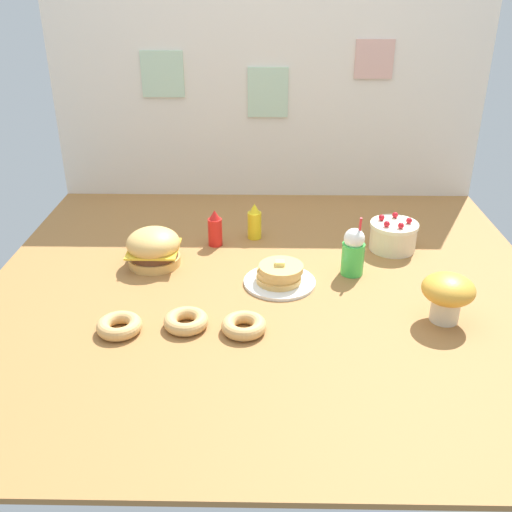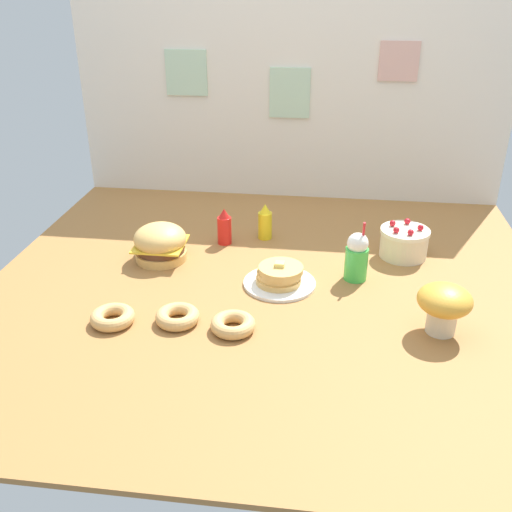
{
  "view_description": "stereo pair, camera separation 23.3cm",
  "coord_description": "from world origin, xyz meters",
  "px_view_note": "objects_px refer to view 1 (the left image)",
  "views": [
    {
      "loc": [
        -0.01,
        -2.07,
        1.17
      ],
      "look_at": [
        -0.04,
        0.02,
        0.13
      ],
      "focal_mm": 40.7,
      "sensor_mm": 36.0,
      "label": 1
    },
    {
      "loc": [
        0.22,
        -2.06,
        1.17
      ],
      "look_at": [
        -0.04,
        0.02,
        0.13
      ],
      "focal_mm": 40.7,
      "sensor_mm": 36.0,
      "label": 2
    }
  ],
  "objects_px": {
    "cream_soda_cup": "(353,252)",
    "donut_vanilla": "(244,325)",
    "layer_cake": "(393,236)",
    "donut_pink_glaze": "(119,325)",
    "pancake_stack": "(280,276)",
    "mushroom_stool": "(448,293)",
    "burger": "(154,248)",
    "mustard_bottle": "(254,222)",
    "donut_chocolate": "(186,321)",
    "ketchup_bottle": "(215,229)"
  },
  "relations": [
    {
      "from": "donut_vanilla",
      "to": "cream_soda_cup",
      "type": "bearing_deg",
      "value": 45.36
    },
    {
      "from": "burger",
      "to": "mushroom_stool",
      "type": "relative_size",
      "value": 1.21
    },
    {
      "from": "burger",
      "to": "donut_chocolate",
      "type": "xyz_separation_m",
      "value": [
        0.2,
        -0.49,
        -0.05
      ]
    },
    {
      "from": "layer_cake",
      "to": "pancake_stack",
      "type": "bearing_deg",
      "value": -147.38
    },
    {
      "from": "donut_chocolate",
      "to": "layer_cake",
      "type": "bearing_deg",
      "value": 37.4
    },
    {
      "from": "burger",
      "to": "donut_vanilla",
      "type": "relative_size",
      "value": 1.43
    },
    {
      "from": "donut_vanilla",
      "to": "mushroom_stool",
      "type": "xyz_separation_m",
      "value": [
        0.74,
        0.09,
        0.09
      ]
    },
    {
      "from": "pancake_stack",
      "to": "cream_soda_cup",
      "type": "distance_m",
      "value": 0.33
    },
    {
      "from": "donut_pink_glaze",
      "to": "burger",
      "type": "bearing_deg",
      "value": 86.37
    },
    {
      "from": "layer_cake",
      "to": "cream_soda_cup",
      "type": "height_order",
      "value": "cream_soda_cup"
    },
    {
      "from": "layer_cake",
      "to": "ketchup_bottle",
      "type": "distance_m",
      "value": 0.82
    },
    {
      "from": "cream_soda_cup",
      "to": "donut_vanilla",
      "type": "distance_m",
      "value": 0.63
    },
    {
      "from": "cream_soda_cup",
      "to": "burger",
      "type": "bearing_deg",
      "value": 175.16
    },
    {
      "from": "mustard_bottle",
      "to": "donut_vanilla",
      "type": "height_order",
      "value": "mustard_bottle"
    },
    {
      "from": "pancake_stack",
      "to": "donut_chocolate",
      "type": "bearing_deg",
      "value": -136.31
    },
    {
      "from": "ketchup_bottle",
      "to": "donut_chocolate",
      "type": "distance_m",
      "value": 0.7
    },
    {
      "from": "pancake_stack",
      "to": "mushroom_stool",
      "type": "xyz_separation_m",
      "value": [
        0.6,
        -0.27,
        0.08
      ]
    },
    {
      "from": "pancake_stack",
      "to": "donut_chocolate",
      "type": "distance_m",
      "value": 0.48
    },
    {
      "from": "mustard_bottle",
      "to": "mushroom_stool",
      "type": "relative_size",
      "value": 0.91
    },
    {
      "from": "ketchup_bottle",
      "to": "donut_vanilla",
      "type": "distance_m",
      "value": 0.74
    },
    {
      "from": "pancake_stack",
      "to": "layer_cake",
      "type": "distance_m",
      "value": 0.63
    },
    {
      "from": "pancake_stack",
      "to": "layer_cake",
      "type": "relative_size",
      "value": 1.36
    },
    {
      "from": "ketchup_bottle",
      "to": "mustard_bottle",
      "type": "bearing_deg",
      "value": 24.41
    },
    {
      "from": "mustard_bottle",
      "to": "mushroom_stool",
      "type": "height_order",
      "value": "mushroom_stool"
    },
    {
      "from": "pancake_stack",
      "to": "ketchup_bottle",
      "type": "bearing_deg",
      "value": 128.51
    },
    {
      "from": "cream_soda_cup",
      "to": "donut_chocolate",
      "type": "distance_m",
      "value": 0.78
    },
    {
      "from": "pancake_stack",
      "to": "mushroom_stool",
      "type": "distance_m",
      "value": 0.66
    },
    {
      "from": "layer_cake",
      "to": "mustard_bottle",
      "type": "xyz_separation_m",
      "value": [
        -0.64,
        0.11,
        0.01
      ]
    },
    {
      "from": "layer_cake",
      "to": "mustard_bottle",
      "type": "height_order",
      "value": "mustard_bottle"
    },
    {
      "from": "pancake_stack",
      "to": "donut_pink_glaze",
      "type": "relative_size",
      "value": 1.83
    },
    {
      "from": "pancake_stack",
      "to": "mustard_bottle",
      "type": "distance_m",
      "value": 0.47
    },
    {
      "from": "burger",
      "to": "donut_pink_glaze",
      "type": "distance_m",
      "value": 0.53
    },
    {
      "from": "donut_chocolate",
      "to": "mushroom_stool",
      "type": "bearing_deg",
      "value": 3.83
    },
    {
      "from": "ketchup_bottle",
      "to": "donut_vanilla",
      "type": "bearing_deg",
      "value": -77.54
    },
    {
      "from": "burger",
      "to": "mustard_bottle",
      "type": "distance_m",
      "value": 0.52
    },
    {
      "from": "pancake_stack",
      "to": "donut_chocolate",
      "type": "xyz_separation_m",
      "value": [
        -0.34,
        -0.33,
        -0.01
      ]
    },
    {
      "from": "ketchup_bottle",
      "to": "donut_pink_glaze",
      "type": "bearing_deg",
      "value": -111.22
    },
    {
      "from": "pancake_stack",
      "to": "donut_chocolate",
      "type": "relative_size",
      "value": 1.83
    },
    {
      "from": "layer_cake",
      "to": "cream_soda_cup",
      "type": "bearing_deg",
      "value": -131.88
    },
    {
      "from": "layer_cake",
      "to": "ketchup_bottle",
      "type": "bearing_deg",
      "value": 177.77
    },
    {
      "from": "layer_cake",
      "to": "mushroom_stool",
      "type": "height_order",
      "value": "mushroom_stool"
    },
    {
      "from": "donut_pink_glaze",
      "to": "donut_vanilla",
      "type": "height_order",
      "value": "same"
    },
    {
      "from": "burger",
      "to": "mushroom_stool",
      "type": "distance_m",
      "value": 1.22
    },
    {
      "from": "burger",
      "to": "mustard_bottle",
      "type": "relative_size",
      "value": 1.33
    },
    {
      "from": "mustard_bottle",
      "to": "donut_chocolate",
      "type": "relative_size",
      "value": 1.08
    },
    {
      "from": "burger",
      "to": "pancake_stack",
      "type": "relative_size",
      "value": 0.78
    },
    {
      "from": "pancake_stack",
      "to": "layer_cake",
      "type": "bearing_deg",
      "value": 32.62
    },
    {
      "from": "ketchup_bottle",
      "to": "cream_soda_cup",
      "type": "relative_size",
      "value": 0.67
    },
    {
      "from": "ketchup_bottle",
      "to": "donut_vanilla",
      "type": "xyz_separation_m",
      "value": [
        0.16,
        -0.72,
        -0.05
      ]
    },
    {
      "from": "layer_cake",
      "to": "mustard_bottle",
      "type": "bearing_deg",
      "value": 169.84
    }
  ]
}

